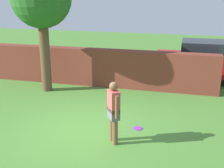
% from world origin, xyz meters
% --- Properties ---
extents(ground_plane, '(40.00, 40.00, 0.00)m').
position_xyz_m(ground_plane, '(0.00, 0.00, 0.00)').
color(ground_plane, '#4C8433').
extents(brick_wall, '(10.80, 0.50, 1.50)m').
position_xyz_m(brick_wall, '(-1.50, 4.03, 0.75)').
color(brick_wall, brown).
rests_on(brick_wall, ground).
extents(tree, '(2.20, 2.20, 4.59)m').
position_xyz_m(tree, '(-2.56, 2.91, 3.41)').
color(tree, brown).
rests_on(tree, ground).
extents(person, '(0.38, 0.46, 1.62)m').
position_xyz_m(person, '(1.00, -0.51, 0.90)').
color(person, brown).
rests_on(person, ground).
extents(car, '(4.21, 1.93, 1.72)m').
position_xyz_m(car, '(3.38, 5.78, 0.86)').
color(car, '#A51111').
rests_on(car, ground).
extents(frisbee_purple, '(0.27, 0.27, 0.02)m').
position_xyz_m(frisbee_purple, '(1.45, 0.42, 0.01)').
color(frisbee_purple, purple).
rests_on(frisbee_purple, ground).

